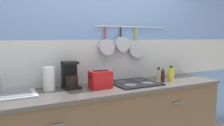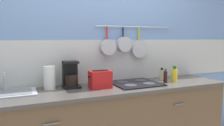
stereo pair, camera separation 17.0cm
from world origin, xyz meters
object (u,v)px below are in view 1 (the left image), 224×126
bottle_sesame_oil (163,76)px  bottle_hot_sauce (158,74)px  bottle_olive_oil (171,74)px  paper_towel_roll (49,79)px  coffee_maker (70,77)px  toaster (100,79)px

bottle_sesame_oil → bottle_hot_sauce: bearing=68.3°
bottle_hot_sauce → bottle_olive_oil: bearing=-63.4°
bottle_sesame_oil → bottle_olive_oil: bearing=3.1°
bottle_sesame_oil → bottle_olive_oil: size_ratio=0.86×
paper_towel_roll → bottle_olive_oil: (1.45, -0.18, -0.04)m
bottle_sesame_oil → bottle_hot_sauce: (0.06, 0.16, -0.00)m
coffee_maker → bottle_sesame_oil: coffee_maker is taller
toaster → bottle_hot_sauce: bearing=7.8°
paper_towel_roll → bottle_sesame_oil: bearing=-8.2°
toaster → bottle_sesame_oil: (0.81, -0.04, -0.02)m
toaster → coffee_maker: bearing=150.2°
bottle_sesame_oil → bottle_olive_oil: (0.14, 0.01, 0.01)m
coffee_maker → bottle_olive_oil: size_ratio=1.50×
toaster → paper_towel_roll: bearing=162.9°
paper_towel_roll → bottle_hot_sauce: 1.38m
paper_towel_roll → coffee_maker: (0.22, 0.01, -0.00)m
paper_towel_roll → bottle_hot_sauce: size_ratio=1.57×
paper_towel_roll → toaster: (0.50, -0.15, -0.03)m
toaster → bottle_olive_oil: 0.95m
toaster → bottle_sesame_oil: toaster is taller
coffee_maker → bottle_olive_oil: (1.23, -0.19, -0.03)m
paper_towel_roll → toaster: bearing=-17.1°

